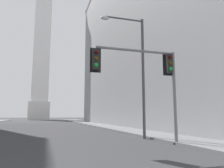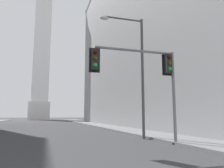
# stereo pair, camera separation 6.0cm
# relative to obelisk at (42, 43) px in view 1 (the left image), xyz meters

# --- Properties ---
(sidewalk_right) EXTENTS (5.00, 105.69, 0.15)m
(sidewalk_right) POSITION_rel_obelisk_xyz_m (11.57, -56.37, -31.06)
(sidewalk_right) COLOR slate
(sidewalk_right) RESTS_ON ground_plane
(building_right) EXTENTS (18.32, 51.22, 31.28)m
(building_right) POSITION_rel_obelisk_xyz_m (21.20, -57.54, -15.48)
(building_right) COLOR #9E9EA0
(building_right) RESTS_ON ground_plane
(obelisk) EXTENTS (7.86, 7.86, 65.54)m
(obelisk) POSITION_rel_obelisk_xyz_m (0.00, 0.00, 0.00)
(obelisk) COLOR silver
(obelisk) RESTS_ON ground_plane
(traffic_light_near_right) EXTENTS (5.06, 0.52, 5.23)m
(traffic_light_near_right) POSITION_rel_obelisk_xyz_m (7.53, -79.35, -27.14)
(traffic_light_near_right) COLOR slate
(traffic_light_near_right) RESTS_ON ground_plane
(street_lamp) EXTENTS (3.27, 0.36, 8.63)m
(street_lamp) POSITION_rel_obelisk_xyz_m (8.31, -76.12, -25.83)
(street_lamp) COLOR #4C4C51
(street_lamp) RESTS_ON ground_plane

